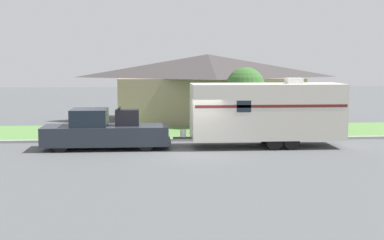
{
  "coord_description": "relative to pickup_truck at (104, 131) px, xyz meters",
  "views": [
    {
      "loc": [
        -2.15,
        -24.94,
        4.45
      ],
      "look_at": [
        -0.11,
        1.5,
        1.4
      ],
      "focal_mm": 50.0,
      "sensor_mm": 36.0,
      "label": 1
    }
  ],
  "objects": [
    {
      "name": "lawn_strip",
      "position": [
        4.47,
        5.9,
        -0.86
      ],
      "size": [
        80.0,
        7.0,
        0.03
      ],
      "color": "#568442",
      "rests_on": "ground_plane"
    },
    {
      "name": "mailbox",
      "position": [
        9.26,
        2.9,
        0.08
      ],
      "size": [
        0.48,
        0.2,
        1.24
      ],
      "color": "brown",
      "rests_on": "ground_plane"
    },
    {
      "name": "house_across_street",
      "position": [
        6.42,
        11.98,
        1.6
      ],
      "size": [
        13.52,
        7.9,
        4.77
      ],
      "color": "gray",
      "rests_on": "ground_plane"
    },
    {
      "name": "ground_plane",
      "position": [
        4.47,
        -1.5,
        -0.87
      ],
      "size": [
        120.0,
        120.0,
        0.0
      ],
      "primitive_type": "plane",
      "color": "#515456"
    },
    {
      "name": "tree_in_yard",
      "position": [
        7.89,
        4.77,
        1.91
      ],
      "size": [
        2.31,
        2.31,
        3.96
      ],
      "color": "brown",
      "rests_on": "ground_plane"
    },
    {
      "name": "curb_strip",
      "position": [
        4.47,
        2.25,
        -0.8
      ],
      "size": [
        80.0,
        0.3,
        0.14
      ],
      "color": "#999993",
      "rests_on": "ground_plane"
    },
    {
      "name": "travel_trailer",
      "position": [
        8.15,
        -0.0,
        0.95
      ],
      "size": [
        8.54,
        2.39,
        3.48
      ],
      "color": "black",
      "rests_on": "ground_plane"
    },
    {
      "name": "pickup_truck",
      "position": [
        0.0,
        0.0,
        0.0
      ],
      "size": [
        6.27,
        2.08,
        2.08
      ],
      "color": "black",
      "rests_on": "ground_plane"
    }
  ]
}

